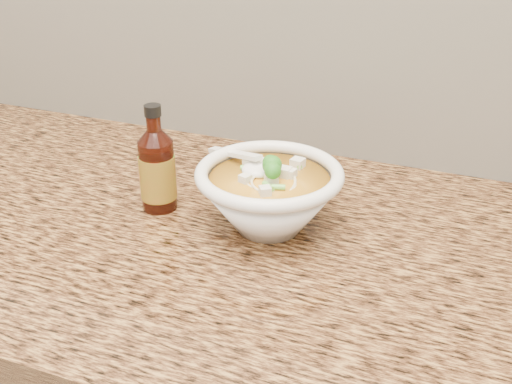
% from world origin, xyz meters
% --- Properties ---
extents(counter_slab, '(4.00, 0.68, 0.04)m').
position_xyz_m(counter_slab, '(0.00, 1.68, 0.88)').
color(counter_slab, '#A7773D').
rests_on(counter_slab, cabinet).
extents(soup_bowl, '(0.23, 0.21, 0.12)m').
position_xyz_m(soup_bowl, '(-0.02, 1.70, 0.95)').
color(soup_bowl, white).
rests_on(soup_bowl, counter_slab).
extents(hot_sauce_bottle, '(0.07, 0.07, 0.17)m').
position_xyz_m(hot_sauce_bottle, '(-0.19, 1.69, 0.96)').
color(hot_sauce_bottle, '#401108').
rests_on(hot_sauce_bottle, counter_slab).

